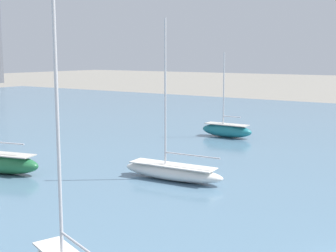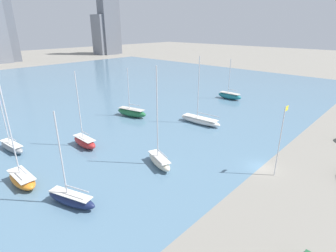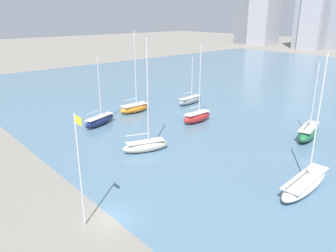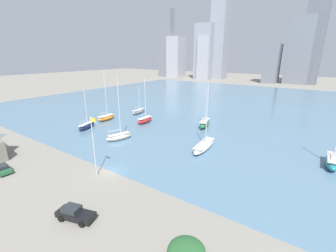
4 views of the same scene
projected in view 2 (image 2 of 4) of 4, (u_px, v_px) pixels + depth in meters
The scene contains 11 objects.
ground_plane at pixel (261, 167), 41.29m from camera, with size 500.00×500.00×0.00m, color gray.
harbor_water at pixel (56, 94), 85.78m from camera, with size 180.00×140.00×0.00m.
flag_pole at pixel (280, 139), 37.06m from camera, with size 1.24×0.14×10.79m.
sailboat_navy at pixel (71, 198), 32.31m from camera, with size 3.94×7.34×12.18m.
sailboat_white at pixel (200, 120), 59.48m from camera, with size 3.18×10.46×14.97m.
sailboat_cream at pixel (159, 160), 41.43m from camera, with size 3.99×6.80×15.68m.
sailboat_green at pixel (132, 112), 64.17m from camera, with size 4.21×8.57×11.78m.
sailboat_orange at pixel (22, 178), 36.53m from camera, with size 2.51×6.71×15.57m.
sailboat_red at pixel (85, 141), 48.00m from camera, with size 2.07×6.42×13.80m.
sailboat_teal at pixel (230, 96), 79.62m from camera, with size 2.52×7.66×12.02m.
sailboat_gray at pixel (12, 146), 46.54m from camera, with size 2.56×7.39×9.89m.
Camera 2 is at (-36.52, -13.93, 20.85)m, focal length 28.00 mm.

